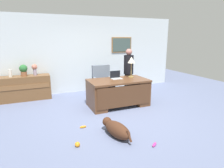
# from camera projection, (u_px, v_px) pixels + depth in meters

# --- Properties ---
(ground_plane) EXTENTS (12.00, 12.00, 0.00)m
(ground_plane) POSITION_uv_depth(u_px,v_px,m) (117.00, 114.00, 5.00)
(ground_plane) COLOR slate
(back_wall) EXTENTS (7.00, 0.16, 2.70)m
(back_wall) POSITION_uv_depth(u_px,v_px,m) (88.00, 54.00, 7.01)
(back_wall) COLOR silver
(back_wall) RESTS_ON ground_plane
(desk) EXTENTS (1.70, 0.94, 0.77)m
(desk) POSITION_uv_depth(u_px,v_px,m) (118.00, 92.00, 5.55)
(desk) COLOR brown
(desk) RESTS_ON ground_plane
(credenza) EXTENTS (1.60, 0.50, 0.78)m
(credenza) POSITION_uv_depth(u_px,v_px,m) (24.00, 88.00, 6.08)
(credenza) COLOR brown
(credenza) RESTS_ON ground_plane
(armchair) EXTENTS (0.60, 0.59, 1.06)m
(armchair) POSITION_uv_depth(u_px,v_px,m) (103.00, 83.00, 6.35)
(armchair) COLOR slate
(armchair) RESTS_ON ground_plane
(person_standing) EXTENTS (0.32, 0.32, 1.60)m
(person_standing) POSITION_uv_depth(u_px,v_px,m) (128.00, 72.00, 6.44)
(person_standing) COLOR #262323
(person_standing) RESTS_ON ground_plane
(dog_lying) EXTENTS (0.46, 0.89, 0.30)m
(dog_lying) POSITION_uv_depth(u_px,v_px,m) (116.00, 129.00, 3.86)
(dog_lying) COLOR #472819
(dog_lying) RESTS_ON ground_plane
(laptop) EXTENTS (0.32, 0.22, 0.22)m
(laptop) POSITION_uv_depth(u_px,v_px,m) (116.00, 77.00, 5.63)
(laptop) COLOR #B2B5BA
(laptop) RESTS_ON desk
(desk_lamp) EXTENTS (0.22, 0.22, 0.62)m
(desk_lamp) POSITION_uv_depth(u_px,v_px,m) (131.00, 61.00, 5.73)
(desk_lamp) COLOR #9E8447
(desk_lamp) RESTS_ON desk
(vase_with_flowers) EXTENTS (0.17, 0.17, 0.36)m
(vase_with_flowers) POSITION_uv_depth(u_px,v_px,m) (35.00, 68.00, 6.07)
(vase_with_flowers) COLOR #9D8DA1
(vase_with_flowers) RESTS_ON credenza
(vase_empty) EXTENTS (0.10, 0.10, 0.23)m
(vase_empty) POSITION_uv_depth(u_px,v_px,m) (10.00, 73.00, 5.83)
(vase_empty) COLOR silver
(vase_empty) RESTS_ON credenza
(potted_plant) EXTENTS (0.24, 0.24, 0.36)m
(potted_plant) POSITION_uv_depth(u_px,v_px,m) (23.00, 70.00, 5.95)
(potted_plant) COLOR brown
(potted_plant) RESTS_ON credenza
(dog_toy_ball) EXTENTS (0.09, 0.09, 0.09)m
(dog_toy_ball) POSITION_uv_depth(u_px,v_px,m) (77.00, 144.00, 3.50)
(dog_toy_ball) COLOR orange
(dog_toy_ball) RESTS_ON ground_plane
(dog_toy_bone) EXTENTS (0.15, 0.05, 0.05)m
(dog_toy_bone) POSITION_uv_depth(u_px,v_px,m) (83.00, 127.00, 4.24)
(dog_toy_bone) COLOR orange
(dog_toy_bone) RESTS_ON ground_plane
(dog_toy_plush) EXTENTS (0.16, 0.13, 0.05)m
(dog_toy_plush) POSITION_uv_depth(u_px,v_px,m) (154.00, 145.00, 3.53)
(dog_toy_plush) COLOR #D8338C
(dog_toy_plush) RESTS_ON ground_plane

